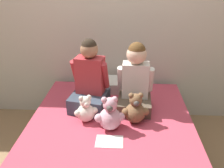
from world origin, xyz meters
TOP-DOWN VIEW (x-y plane):
  - wall_behind_bed at (0.00, 1.03)m, footprint 8.00×0.06m
  - bed at (0.00, 0.00)m, footprint 1.43×1.90m
  - child_on_left at (-0.21, 0.40)m, footprint 0.38×0.40m
  - child_on_right at (0.21, 0.41)m, footprint 0.33×0.34m
  - teddy_bear_held_by_left_child at (-0.21, 0.16)m, footprint 0.19×0.15m
  - teddy_bear_held_by_right_child at (0.21, 0.17)m, footprint 0.23×0.18m
  - teddy_bear_between_children at (-0.00, 0.06)m, footprint 0.24×0.19m
  - pillow_at_headboard at (0.00, 0.78)m, footprint 0.48×0.28m
  - sign_card at (0.01, -0.11)m, footprint 0.21×0.15m

SIDE VIEW (x-z plane):
  - bed at x=0.00m, z-range 0.00..0.44m
  - sign_card at x=0.01m, z-range 0.45..0.45m
  - pillow_at_headboard at x=0.00m, z-range 0.45..0.56m
  - teddy_bear_held_by_left_child at x=-0.21m, z-range 0.43..0.67m
  - teddy_bear_held_by_right_child at x=0.21m, z-range 0.42..0.70m
  - teddy_bear_between_children at x=0.00m, z-range 0.42..0.72m
  - child_on_left at x=-0.21m, z-range 0.37..1.03m
  - child_on_right at x=0.21m, z-range 0.41..1.04m
  - wall_behind_bed at x=0.00m, z-range 0.00..2.50m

